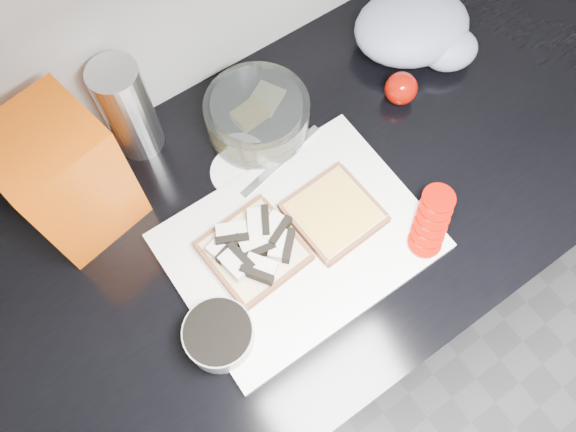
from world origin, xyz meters
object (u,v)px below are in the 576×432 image
object	(u,v)px
glass_bowl	(257,117)
bread_bag	(66,179)
steel_canister	(128,110)
cutting_board	(299,241)

from	to	relation	value
glass_bowl	bread_bag	xyz separation A→B (m)	(-0.31, 0.02, 0.08)
bread_bag	steel_canister	bearing A→B (deg)	17.62
glass_bowl	steel_canister	world-z (taller)	steel_canister
cutting_board	glass_bowl	world-z (taller)	glass_bowl
glass_bowl	bread_bag	bearing A→B (deg)	175.60
glass_bowl	steel_canister	distance (m)	0.21
cutting_board	glass_bowl	distance (m)	0.23
cutting_board	bread_bag	xyz separation A→B (m)	(-0.25, 0.24, 0.11)
glass_bowl	steel_canister	size ratio (longest dim) A/B	0.94
glass_bowl	bread_bag	size ratio (longest dim) A/B	0.77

